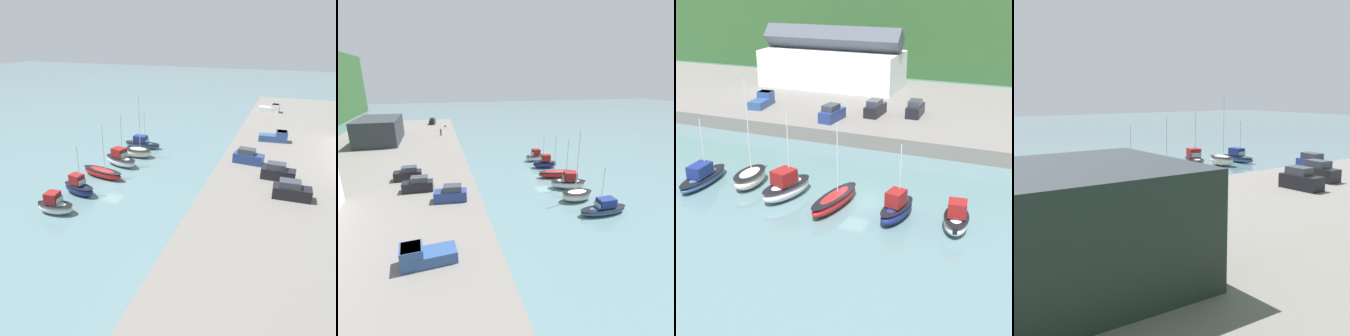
% 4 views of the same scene
% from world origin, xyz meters
% --- Properties ---
extents(ground_plane, '(320.00, 320.00, 0.00)m').
position_xyz_m(ground_plane, '(0.00, 0.00, 0.00)').
color(ground_plane, slate).
extents(yacht_club_building, '(16.06, 9.65, 5.96)m').
position_xyz_m(yacht_club_building, '(29.32, 32.31, 4.75)').
color(yacht_club_building, '#2D3338').
rests_on(yacht_club_building, quay_promenade).
extents(moored_boat_0, '(2.21, 6.74, 6.55)m').
position_xyz_m(moored_boat_0, '(-15.02, -2.29, 0.80)').
color(moored_boat_0, '#33568E').
rests_on(moored_boat_0, ground_plane).
extents(moored_boat_1, '(2.54, 4.73, 10.46)m').
position_xyz_m(moored_boat_1, '(-10.48, -0.86, 0.88)').
color(moored_boat_1, white).
rests_on(moored_boat_1, ground_plane).
extents(moored_boat_2, '(3.78, 6.11, 8.26)m').
position_xyz_m(moored_boat_2, '(-5.99, -1.79, 1.05)').
color(moored_boat_2, white).
rests_on(moored_boat_2, ground_plane).
extents(moored_boat_3, '(2.90, 6.95, 7.75)m').
position_xyz_m(moored_boat_3, '(-1.04, -2.05, 0.75)').
color(moored_boat_3, red).
rests_on(moored_boat_3, ground_plane).
extents(moored_boat_4, '(2.71, 5.01, 6.59)m').
position_xyz_m(moored_boat_4, '(4.63, -2.10, 1.01)').
color(moored_boat_4, navy).
rests_on(moored_boat_4, ground_plane).
extents(moored_boat_5, '(2.53, 4.50, 2.60)m').
position_xyz_m(moored_boat_5, '(9.55, -1.89, 0.95)').
color(moored_boat_5, silver).
rests_on(moored_boat_5, ground_plane).
extents(parked_car_0, '(1.95, 4.26, 2.16)m').
position_xyz_m(parked_car_0, '(-5.15, 21.47, 2.68)').
color(parked_car_0, black).
rests_on(parked_car_0, quay_promenade).
extents(parked_car_1, '(2.23, 4.37, 2.16)m').
position_xyz_m(parked_car_1, '(-9.53, 17.12, 2.68)').
color(parked_car_1, navy).
rests_on(parked_car_1, quay_promenade).
extents(parked_car_3, '(1.93, 4.25, 2.16)m').
position_xyz_m(parked_car_3, '(-0.16, 23.25, 2.68)').
color(parked_car_3, black).
rests_on(parked_car_3, quay_promenade).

